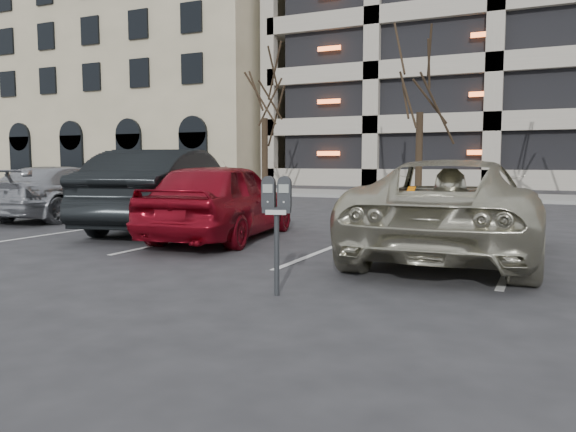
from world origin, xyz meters
TOP-DOWN VIEW (x-y plane):
  - ground at (0.00, 0.00)m, footprint 140.00×140.00m
  - sidewalk at (0.00, 16.00)m, footprint 80.00×4.00m
  - stall_lines at (-1.40, 2.30)m, footprint 16.90×5.20m
  - office_building at (-28.00, 29.92)m, footprint 26.00×16.20m
  - tree_a at (-10.00, 16.00)m, footprint 3.31×3.31m
  - tree_b at (-3.00, 16.00)m, footprint 3.31×3.31m
  - parking_meter at (-0.75, -1.50)m, footprint 0.34×0.21m
  - suv_silver at (0.55, 1.91)m, footprint 2.64×5.34m
  - car_red at (-3.59, 2.00)m, footprint 2.33×4.44m
  - car_dark at (-5.45, 2.86)m, footprint 2.88×5.33m
  - car_silver at (-9.18, 3.62)m, footprint 2.31×4.68m

SIDE VIEW (x-z plane):
  - ground at x=0.00m, z-range 0.00..0.00m
  - stall_lines at x=-1.40m, z-range 0.00..0.01m
  - sidewalk at x=0.00m, z-range 0.00..0.12m
  - car_silver at x=-9.18m, z-range 0.00..1.31m
  - car_red at x=-3.59m, z-range 0.00..1.44m
  - suv_silver at x=0.55m, z-range 0.00..1.46m
  - car_dark at x=-5.45m, z-range 0.00..1.67m
  - parking_meter at x=-0.75m, z-range 0.33..1.58m
  - tree_a at x=-10.00m, z-range 1.67..9.18m
  - tree_b at x=-3.00m, z-range 1.67..9.20m
  - office_building at x=-28.00m, z-range -0.01..14.99m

